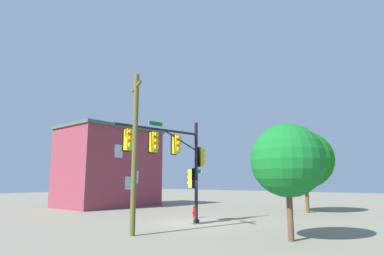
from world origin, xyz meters
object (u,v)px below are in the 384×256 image
(fire_hydrant, at_px, (195,212))
(tree_near, at_px, (305,160))
(tree_mid, at_px, (287,160))
(brick_building, at_px, (109,167))
(signal_pole_assembly, at_px, (176,156))
(utility_pole, at_px, (135,149))

(fire_hydrant, bearing_deg, tree_near, 152.14)
(tree_mid, height_order, brick_building, brick_building)
(fire_hydrant, xyz_separation_m, tree_near, (-8.58, 4.53, 3.76))
(signal_pole_assembly, bearing_deg, brick_building, -111.04)
(utility_pole, bearing_deg, tree_mid, 119.16)
(utility_pole, bearing_deg, signal_pole_assembly, -166.36)
(tree_near, height_order, brick_building, brick_building)
(tree_near, bearing_deg, utility_pole, -7.38)
(tree_mid, relative_size, brick_building, 0.54)
(tree_near, relative_size, tree_mid, 1.31)
(utility_pole, distance_m, tree_near, 16.13)
(utility_pole, height_order, tree_mid, utility_pole)
(fire_hydrant, bearing_deg, brick_building, -98.72)
(signal_pole_assembly, relative_size, utility_pole, 0.83)
(signal_pole_assembly, xyz_separation_m, utility_pole, (3.90, 0.95, 0.05))
(tree_near, bearing_deg, signal_pole_assembly, -14.01)
(fire_hydrant, xyz_separation_m, brick_building, (-1.94, -12.68, 3.45))
(fire_hydrant, height_order, tree_mid, tree_mid)
(utility_pole, height_order, fire_hydrant, utility_pole)
(utility_pole, height_order, tree_near, utility_pole)
(signal_pole_assembly, relative_size, brick_building, 0.69)
(tree_near, distance_m, tree_mid, 13.25)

